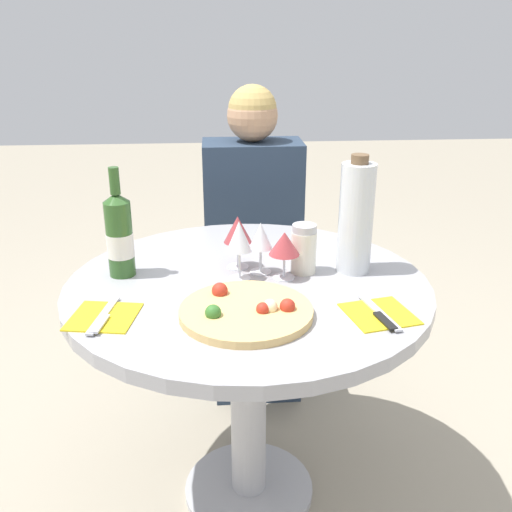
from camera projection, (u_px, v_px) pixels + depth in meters
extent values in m
plane|color=#9E937F|center=(249.00, 491.00, 1.80)|extent=(12.00, 12.00, 0.00)
cylinder|color=#B2B2B7|center=(249.00, 488.00, 1.80)|extent=(0.40, 0.40, 0.02)
cylinder|color=#B2B2B7|center=(248.00, 396.00, 1.67)|extent=(0.11, 0.11, 0.67)
cylinder|color=#9E9EA3|center=(248.00, 287.00, 1.54)|extent=(0.98, 0.98, 0.04)
cylinder|color=silver|center=(253.00, 356.00, 2.53)|extent=(0.33, 0.33, 0.01)
cylinder|color=silver|center=(253.00, 316.00, 2.46)|extent=(0.06, 0.06, 0.41)
cube|color=silver|center=(253.00, 270.00, 2.38)|extent=(0.36, 0.36, 0.03)
cube|color=silver|center=(250.00, 210.00, 2.46)|extent=(0.36, 0.02, 0.39)
cube|color=#28384C|center=(256.00, 333.00, 2.30)|extent=(0.33, 0.34, 0.44)
cube|color=#28384C|center=(253.00, 207.00, 2.28)|extent=(0.39, 0.22, 0.52)
sphere|color=tan|center=(252.00, 116.00, 2.15)|extent=(0.19, 0.19, 0.19)
sphere|color=tan|center=(252.00, 109.00, 2.14)|extent=(0.18, 0.18, 0.18)
cylinder|color=#DBB26B|center=(246.00, 312.00, 1.34)|extent=(0.32, 0.32, 0.02)
sphere|color=#B22D1E|center=(287.00, 306.00, 1.33)|extent=(0.04, 0.04, 0.04)
sphere|color=#336B28|center=(213.00, 313.00, 1.30)|extent=(0.04, 0.04, 0.04)
sphere|color=#B22D1E|center=(263.00, 309.00, 1.32)|extent=(0.03, 0.03, 0.03)
sphere|color=#B22D1E|center=(220.00, 291.00, 1.41)|extent=(0.04, 0.04, 0.04)
sphere|color=beige|center=(270.00, 307.00, 1.33)|extent=(0.04, 0.04, 0.04)
cylinder|color=#2D5623|center=(120.00, 239.00, 1.54)|extent=(0.07, 0.07, 0.21)
cone|color=#2D5623|center=(116.00, 197.00, 1.49)|extent=(0.07, 0.07, 0.02)
cylinder|color=#2D5623|center=(114.00, 181.00, 1.48)|extent=(0.03, 0.03, 0.07)
cylinder|color=silver|center=(120.00, 245.00, 1.54)|extent=(0.07, 0.07, 0.07)
cylinder|color=silver|center=(356.00, 219.00, 1.55)|extent=(0.09, 0.09, 0.30)
cylinder|color=brown|center=(360.00, 159.00, 1.49)|extent=(0.05, 0.05, 0.02)
cylinder|color=silver|center=(304.00, 252.00, 1.57)|extent=(0.07, 0.07, 0.12)
cylinder|color=#B2B2B7|center=(304.00, 228.00, 1.54)|extent=(0.07, 0.07, 0.02)
cylinder|color=silver|center=(260.00, 272.00, 1.59)|extent=(0.06, 0.06, 0.00)
cylinder|color=silver|center=(261.00, 260.00, 1.57)|extent=(0.01, 0.01, 0.07)
cone|color=silver|center=(261.00, 235.00, 1.55)|extent=(0.06, 0.06, 0.07)
cylinder|color=silver|center=(238.00, 267.00, 1.62)|extent=(0.06, 0.06, 0.00)
cylinder|color=silver|center=(238.00, 254.00, 1.61)|extent=(0.01, 0.01, 0.07)
cone|color=#9E383D|center=(238.00, 229.00, 1.58)|extent=(0.08, 0.08, 0.07)
cylinder|color=silver|center=(284.00, 277.00, 1.55)|extent=(0.06, 0.06, 0.00)
cylinder|color=silver|center=(284.00, 266.00, 1.54)|extent=(0.01, 0.01, 0.07)
cone|color=#9E383D|center=(284.00, 243.00, 1.52)|extent=(0.08, 0.08, 0.06)
cylinder|color=silver|center=(240.00, 279.00, 1.54)|extent=(0.06, 0.06, 0.00)
cylinder|color=silver|center=(239.00, 264.00, 1.53)|extent=(0.01, 0.01, 0.08)
cone|color=silver|center=(239.00, 236.00, 1.50)|extent=(0.07, 0.07, 0.08)
cube|color=yellow|center=(104.00, 317.00, 1.34)|extent=(0.17, 0.17, 0.00)
cube|color=silver|center=(103.00, 315.00, 1.34)|extent=(0.05, 0.19, 0.00)
cube|color=silver|center=(100.00, 324.00, 1.29)|extent=(0.03, 0.09, 0.00)
cube|color=yellow|center=(379.00, 314.00, 1.35)|extent=(0.18, 0.18, 0.00)
cube|color=silver|center=(379.00, 312.00, 1.35)|extent=(0.06, 0.19, 0.00)
cube|color=black|center=(385.00, 321.00, 1.30)|extent=(0.04, 0.09, 0.00)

